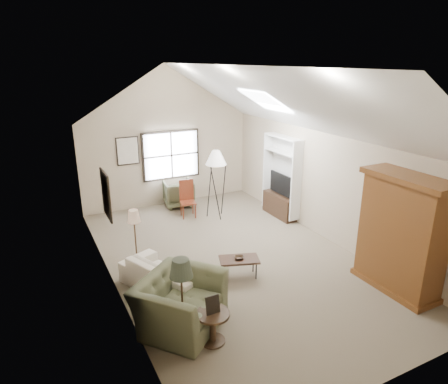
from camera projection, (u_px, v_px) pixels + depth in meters
name	position (u px, v px, depth m)	size (l,w,h in m)	color
room_shell	(234.00, 108.00, 7.61)	(5.01, 8.01, 4.00)	#756954
window	(171.00, 155.00, 11.56)	(1.72, 0.08, 1.42)	black
skylight	(265.00, 100.00, 8.93)	(0.80, 1.20, 0.52)	white
wall_art	(118.00, 171.00, 8.91)	(1.97, 3.71, 0.88)	black
armoire	(402.00, 234.00, 7.20)	(0.60, 1.50, 2.20)	brown
tv_alcove	(282.00, 175.00, 10.63)	(0.32, 1.30, 2.10)	white
media_console	(280.00, 205.00, 10.89)	(0.34, 1.18, 0.60)	#382316
tv_panel	(281.00, 184.00, 10.69)	(0.05, 0.90, 0.55)	black
sofa	(170.00, 277.00, 7.32)	(2.06, 0.81, 0.60)	beige
armchair_near	(180.00, 303.00, 6.33)	(1.31, 1.15, 0.85)	#595C40
armchair_far	(178.00, 193.00, 11.63)	(0.80, 0.83, 0.75)	#585C40
coffee_table	(239.00, 268.00, 7.87)	(0.77, 0.43, 0.39)	#372316
bowl	(239.00, 258.00, 7.80)	(0.18, 0.18, 0.05)	#352215
side_table	(213.00, 327.00, 6.02)	(0.52, 0.52, 0.52)	#3A2818
side_chair	(188.00, 199.00, 10.76)	(0.39, 0.39, 1.01)	brown
tripod_lamp	(216.00, 184.00, 10.60)	(0.55, 0.55, 1.89)	white
dark_lamp	(182.00, 301.00, 5.87)	(0.34, 0.34, 1.44)	#272C1F
tan_lamp	(135.00, 238.00, 8.09)	(0.26, 0.26, 1.29)	#A18167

